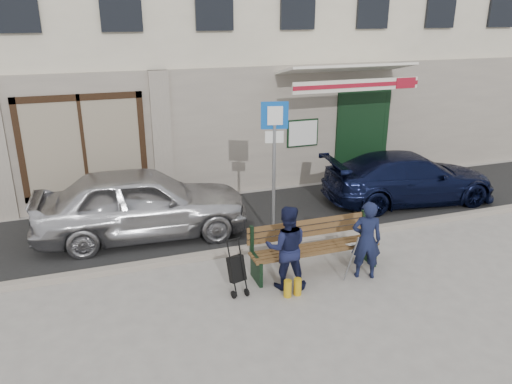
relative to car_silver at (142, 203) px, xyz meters
name	(u,v)px	position (x,y,z in m)	size (l,w,h in m)	color
ground	(294,286)	(2.18, -2.95, -0.74)	(80.00, 80.00, 0.00)	#9E9991
asphalt_lane	(240,219)	(2.18, 0.15, -0.74)	(60.00, 3.20, 0.01)	#282828
curb	(264,246)	(2.18, -1.45, -0.68)	(60.00, 0.18, 0.12)	#9E9384
car_silver	(142,203)	(0.00, 0.00, 0.00)	(1.75, 4.36, 1.48)	#B8B8BD
car_navy	(409,178)	(6.47, -0.10, -0.12)	(1.73, 4.26, 1.24)	black
parking_sign	(274,149)	(2.52, -1.04, 1.20)	(0.52, 0.16, 2.86)	gray
bench	(312,248)	(2.69, -2.56, -0.28)	(2.40, 1.17, 0.98)	brown
man	(366,240)	(3.48, -3.06, -0.02)	(0.52, 0.34, 1.44)	#131935
woman	(286,247)	(2.03, -2.91, 0.00)	(0.72, 0.56, 1.48)	#141837
stroller	(237,270)	(1.18, -2.81, -0.33)	(0.32, 0.42, 0.94)	black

